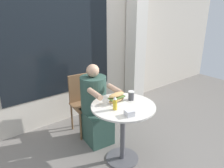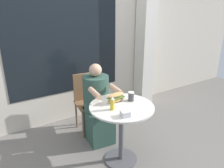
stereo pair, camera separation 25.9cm
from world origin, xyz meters
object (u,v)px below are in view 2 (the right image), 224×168
(cafe_table, at_px, (121,121))
(drink_cup, at_px, (131,96))
(seated_diner, at_px, (97,109))
(sandwich_on_plate, at_px, (116,98))
(diner_chair, at_px, (87,97))
(condiment_bottle, at_px, (112,103))

(cafe_table, relative_size, drink_cup, 6.70)
(seated_diner, relative_size, sandwich_on_plate, 4.96)
(drink_cup, bearing_deg, diner_chair, 101.89)
(cafe_table, height_order, seated_diner, seated_diner)
(diner_chair, xyz_separation_m, seated_diner, (-0.01, -0.35, -0.04))
(cafe_table, height_order, diner_chair, diner_chair)
(cafe_table, xyz_separation_m, drink_cup, (0.17, 0.06, 0.25))
(cafe_table, distance_m, sandwich_on_plate, 0.28)
(drink_cup, bearing_deg, sandwich_on_plate, 164.78)
(sandwich_on_plate, bearing_deg, seated_diner, 90.96)
(sandwich_on_plate, bearing_deg, condiment_bottle, -134.65)
(seated_diner, distance_m, condiment_bottle, 0.69)
(condiment_bottle, bearing_deg, cafe_table, 8.88)
(seated_diner, bearing_deg, diner_chair, -86.17)
(diner_chair, distance_m, drink_cup, 0.92)
(diner_chair, bearing_deg, seated_diner, 93.83)
(seated_diner, bearing_deg, drink_cup, 117.12)
(sandwich_on_plate, height_order, condiment_bottle, condiment_bottle)
(condiment_bottle, bearing_deg, sandwich_on_plate, 45.35)
(sandwich_on_plate, bearing_deg, diner_chair, 89.55)
(sandwich_on_plate, distance_m, condiment_bottle, 0.18)
(sandwich_on_plate, height_order, drink_cup, sandwich_on_plate)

